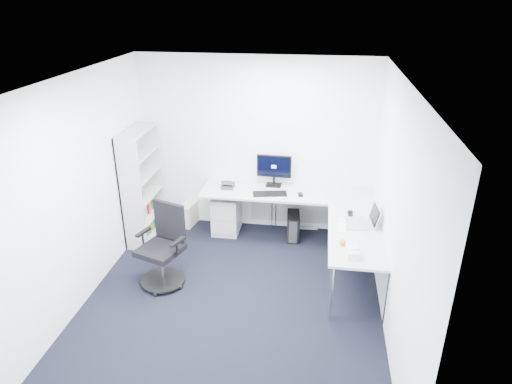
# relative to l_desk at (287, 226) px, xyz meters

# --- Properties ---
(ground) EXTENTS (4.20, 4.20, 0.00)m
(ground) POSITION_rel_l_desk_xyz_m (-0.55, -1.40, -0.38)
(ground) COLOR black
(ceiling) EXTENTS (4.20, 4.20, 0.00)m
(ceiling) POSITION_rel_l_desk_xyz_m (-0.55, -1.40, 2.32)
(ceiling) COLOR white
(wall_back) EXTENTS (3.60, 0.02, 2.70)m
(wall_back) POSITION_rel_l_desk_xyz_m (-0.55, 0.70, 0.97)
(wall_back) COLOR white
(wall_back) RESTS_ON ground
(wall_front) EXTENTS (3.60, 0.02, 2.70)m
(wall_front) POSITION_rel_l_desk_xyz_m (-0.55, -3.50, 0.97)
(wall_front) COLOR white
(wall_front) RESTS_ON ground
(wall_left) EXTENTS (0.02, 4.20, 2.70)m
(wall_left) POSITION_rel_l_desk_xyz_m (-2.35, -1.40, 0.97)
(wall_left) COLOR white
(wall_left) RESTS_ON ground
(wall_right) EXTENTS (0.02, 4.20, 2.70)m
(wall_right) POSITION_rel_l_desk_xyz_m (1.25, -1.40, 0.97)
(wall_right) COLOR white
(wall_right) RESTS_ON ground
(l_desk) EXTENTS (2.63, 1.47, 0.77)m
(l_desk) POSITION_rel_l_desk_xyz_m (0.00, 0.00, 0.00)
(l_desk) COLOR #B0B3B3
(l_desk) RESTS_ON ground
(drawer_pedestal) EXTENTS (0.40, 0.50, 0.61)m
(drawer_pedestal) POSITION_rel_l_desk_xyz_m (-0.98, 0.41, -0.08)
(drawer_pedestal) COLOR #B0B3B3
(drawer_pedestal) RESTS_ON ground
(bookshelf) EXTENTS (0.33, 0.86, 1.72)m
(bookshelf) POSITION_rel_l_desk_xyz_m (-2.17, 0.05, 0.47)
(bookshelf) COLOR #B1B3B3
(bookshelf) RESTS_ON ground
(task_chair) EXTENTS (0.76, 0.76, 1.07)m
(task_chair) POSITION_rel_l_desk_xyz_m (-1.52, -1.11, 0.15)
(task_chair) COLOR black
(task_chair) RESTS_ON ground
(black_pc_tower) EXTENTS (0.22, 0.43, 0.40)m
(black_pc_tower) POSITION_rel_l_desk_xyz_m (0.08, 0.35, -0.18)
(black_pc_tower) COLOR black
(black_pc_tower) RESTS_ON ground
(beige_pc_tower) EXTENTS (0.23, 0.41, 0.37)m
(beige_pc_tower) POSITION_rel_l_desk_xyz_m (-1.63, 0.55, -0.20)
(beige_pc_tower) COLOR beige
(beige_pc_tower) RESTS_ON ground
(power_strip) EXTENTS (0.36, 0.08, 0.04)m
(power_strip) POSITION_rel_l_desk_xyz_m (0.27, 0.66, -0.36)
(power_strip) COLOR silver
(power_strip) RESTS_ON ground
(monitor) EXTENTS (0.53, 0.19, 0.51)m
(monitor) POSITION_rel_l_desk_xyz_m (-0.26, 0.55, 0.64)
(monitor) COLOR black
(monitor) RESTS_ON l_desk
(black_keyboard) EXTENTS (0.52, 0.27, 0.02)m
(black_keyboard) POSITION_rel_l_desk_xyz_m (-0.28, 0.22, 0.40)
(black_keyboard) COLOR black
(black_keyboard) RESTS_ON l_desk
(mouse) EXTENTS (0.08, 0.11, 0.03)m
(mouse) POSITION_rel_l_desk_xyz_m (0.17, 0.24, 0.40)
(mouse) COLOR black
(mouse) RESTS_ON l_desk
(desk_phone) EXTENTS (0.18, 0.18, 0.13)m
(desk_phone) POSITION_rel_l_desk_xyz_m (-0.94, 0.37, 0.45)
(desk_phone) COLOR #2B2B2D
(desk_phone) RESTS_ON l_desk
(laptop) EXTENTS (0.41, 0.40, 0.27)m
(laptop) POSITION_rel_l_desk_xyz_m (0.93, -0.54, 0.52)
(laptop) COLOR #B9BCC0
(laptop) RESTS_ON l_desk
(white_keyboard) EXTENTS (0.14, 0.42, 0.01)m
(white_keyboard) POSITION_rel_l_desk_xyz_m (0.75, -0.60, 0.39)
(white_keyboard) COLOR silver
(white_keyboard) RESTS_ON l_desk
(headphones) EXTENTS (0.11, 0.17, 0.04)m
(headphones) POSITION_rel_l_desk_xyz_m (0.87, -0.28, 0.41)
(headphones) COLOR black
(headphones) RESTS_ON l_desk
(orange_fruit) EXTENTS (0.07, 0.07, 0.07)m
(orange_fruit) POSITION_rel_l_desk_xyz_m (0.74, -1.10, 0.42)
(orange_fruit) COLOR orange
(orange_fruit) RESTS_ON l_desk
(tissue_box) EXTENTS (0.15, 0.26, 0.09)m
(tissue_box) POSITION_rel_l_desk_xyz_m (0.85, -1.31, 0.43)
(tissue_box) COLOR silver
(tissue_box) RESTS_ON l_desk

